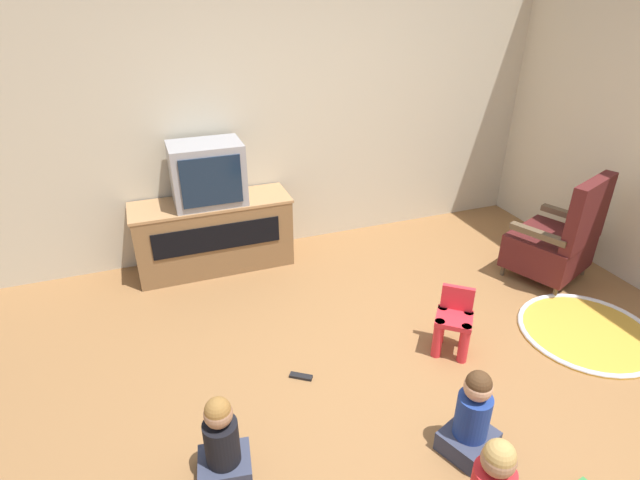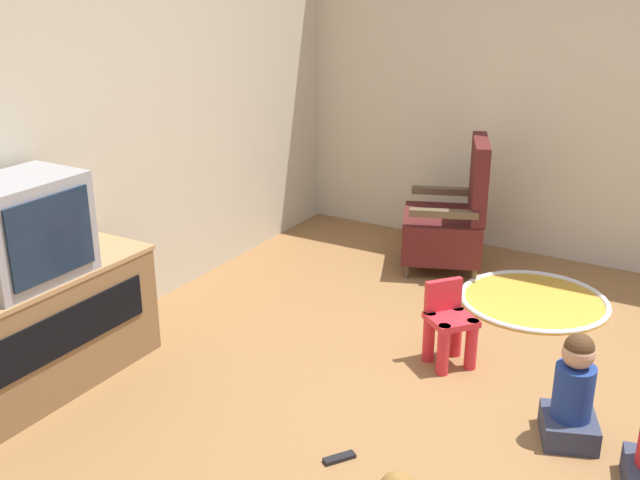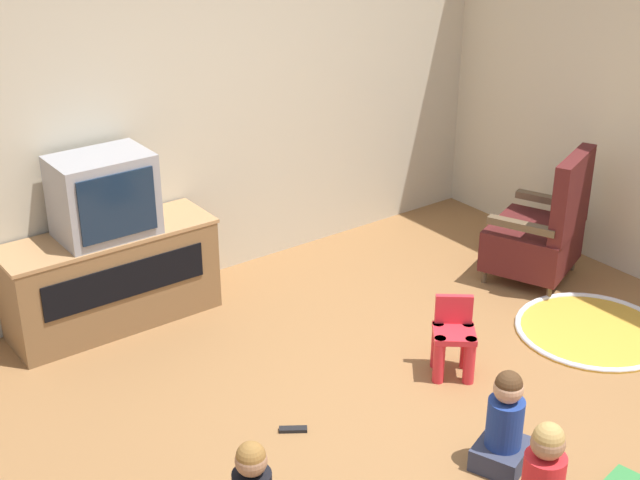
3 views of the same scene
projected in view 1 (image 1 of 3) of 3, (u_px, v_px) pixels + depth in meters
The scene contains 10 objects.
ground_plane at pixel (415, 396), 3.11m from camera, with size 30.00×30.00×0.00m, color olive.
wall_back at pixel (268, 107), 4.37m from camera, with size 5.49×0.12×2.62m.
tv_cabinet at pixel (214, 233), 4.38m from camera, with size 1.35×0.46×0.63m.
television at pixel (207, 173), 4.11m from camera, with size 0.59×0.42×0.51m.
black_armchair at pixel (557, 241), 4.19m from camera, with size 0.78×0.75×0.95m.
yellow_kid_chair at pixel (453, 325), 3.41m from camera, with size 0.33×0.33×0.47m.
play_mat at pixel (587, 332), 3.66m from camera, with size 0.98×0.98×0.04m.
child_watching_left at pixel (222, 444), 2.52m from camera, with size 0.30×0.27×0.53m.
child_watching_right at pixel (472, 418), 2.66m from camera, with size 0.35×0.33×0.55m.
remote_control at pixel (301, 376), 3.25m from camera, with size 0.15×0.12×0.02m.
Camera 1 is at (-1.36, -1.95, 2.31)m, focal length 28.00 mm.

